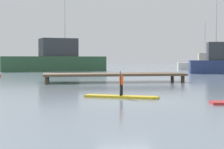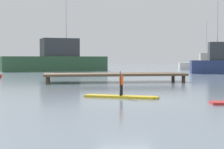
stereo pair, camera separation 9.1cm
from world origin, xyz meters
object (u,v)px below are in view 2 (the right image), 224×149
Objects in this scene: motor_boat_small_navy at (208,64)px; mooring_buoy_near at (0,76)px; paddler_child_solo at (121,83)px; fishing_boat_white_large at (55,60)px; paddleboard_near at (121,97)px.

motor_boat_small_navy is 37.12m from mooring_buoy_near.
paddler_child_solo is 45.85m from motor_boat_small_navy.
fishing_boat_white_large reaches higher than motor_boat_small_navy.
motor_boat_small_navy is at bearing 5.10° from fishing_boat_white_large.
motor_boat_small_navy reaches higher than mooring_buoy_near.
mooring_buoy_near reaches higher than paddleboard_near.
mooring_buoy_near is at bearing 113.90° from paddleboard_near.
paddler_child_solo is at bearing -85.56° from fishing_boat_white_large.
fishing_boat_white_large is 38.56× the size of mooring_buoy_near.
paddleboard_near is at bearing -85.57° from fishing_boat_white_large.
paddler_child_solo is 38.29m from fishing_boat_white_large.
motor_boat_small_navy is (21.76, 40.35, 0.91)m from paddleboard_near.
paddler_child_solo is 0.12× the size of motor_boat_small_navy.
paddleboard_near is 0.65m from paddler_child_solo.
mooring_buoy_near is at bearing -143.64° from motor_boat_small_navy.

